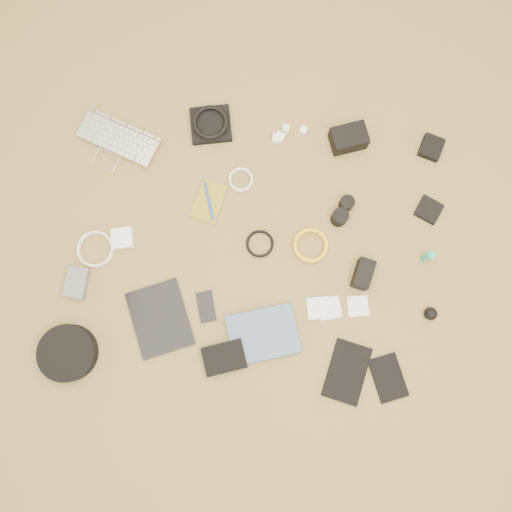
# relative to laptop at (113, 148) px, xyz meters

# --- Properties ---
(room_shell) EXTENTS (4.04, 4.04, 2.58)m
(room_shell) POSITION_rel_laptop_xyz_m (0.56, -0.37, 1.24)
(room_shell) COLOR olive
(room_shell) RESTS_ON ground
(laptop) EXTENTS (0.37, 0.31, 0.02)m
(laptop) POSITION_rel_laptop_xyz_m (0.00, 0.00, 0.00)
(laptop) COLOR silver
(laptop) RESTS_ON ground
(headphone_pouch) EXTENTS (0.18, 0.17, 0.03)m
(headphone_pouch) POSITION_rel_laptop_xyz_m (0.36, 0.13, 0.00)
(headphone_pouch) COLOR black
(headphone_pouch) RESTS_ON ground
(headphones) EXTENTS (0.16, 0.16, 0.02)m
(headphones) POSITION_rel_laptop_xyz_m (0.36, 0.13, 0.02)
(headphones) COLOR black
(headphones) RESTS_ON headphone_pouch
(charger_a) EXTENTS (0.04, 0.04, 0.03)m
(charger_a) POSITION_rel_laptop_xyz_m (0.64, 0.10, 0.00)
(charger_a) COLOR white
(charger_a) RESTS_ON ground
(charger_b) EXTENTS (0.03, 0.03, 0.03)m
(charger_b) POSITION_rel_laptop_xyz_m (0.72, 0.13, 0.00)
(charger_b) COLOR white
(charger_b) RESTS_ON ground
(charger_c) EXTENTS (0.03, 0.03, 0.03)m
(charger_c) POSITION_rel_laptop_xyz_m (0.66, 0.14, 0.00)
(charger_c) COLOR white
(charger_c) RESTS_ON ground
(charger_d) EXTENTS (0.03, 0.03, 0.03)m
(charger_d) POSITION_rel_laptop_xyz_m (0.62, 0.09, 0.00)
(charger_d) COLOR white
(charger_d) RESTS_ON ground
(dslr_camera) EXTENTS (0.15, 0.13, 0.08)m
(dslr_camera) POSITION_rel_laptop_xyz_m (0.90, 0.11, 0.03)
(dslr_camera) COLOR black
(dslr_camera) RESTS_ON ground
(lens_pouch) EXTENTS (0.10, 0.11, 0.03)m
(lens_pouch) POSITION_rel_laptop_xyz_m (1.22, 0.11, 0.00)
(lens_pouch) COLOR black
(lens_pouch) RESTS_ON ground
(notebook_olive) EXTENTS (0.13, 0.18, 0.01)m
(notebook_olive) POSITION_rel_laptop_xyz_m (0.39, -0.18, -0.01)
(notebook_olive) COLOR olive
(notebook_olive) RESTS_ON ground
(pen_blue) EXTENTS (0.05, 0.15, 0.01)m
(pen_blue) POSITION_rel_laptop_xyz_m (0.39, -0.18, 0.00)
(pen_blue) COLOR #1544AE
(pen_blue) RESTS_ON notebook_olive
(cable_white_a) EXTENTS (0.13, 0.13, 0.01)m
(cable_white_a) POSITION_rel_laptop_xyz_m (0.50, -0.08, -0.01)
(cable_white_a) COLOR silver
(cable_white_a) RESTS_ON ground
(lens_a) EXTENTS (0.08, 0.08, 0.07)m
(lens_a) POSITION_rel_laptop_xyz_m (0.88, -0.20, 0.02)
(lens_a) COLOR black
(lens_a) RESTS_ON ground
(lens_b) EXTENTS (0.06, 0.06, 0.05)m
(lens_b) POSITION_rel_laptop_xyz_m (0.91, -0.15, 0.01)
(lens_b) COLOR black
(lens_b) RESTS_ON ground
(card_reader) EXTENTS (0.11, 0.11, 0.02)m
(card_reader) POSITION_rel_laptop_xyz_m (1.22, -0.14, -0.00)
(card_reader) COLOR black
(card_reader) RESTS_ON ground
(power_brick) EXTENTS (0.09, 0.09, 0.03)m
(power_brick) POSITION_rel_laptop_xyz_m (0.08, -0.35, 0.00)
(power_brick) COLOR white
(power_brick) RESTS_ON ground
(cable_white_b) EXTENTS (0.17, 0.17, 0.01)m
(cable_white_b) POSITION_rel_laptop_xyz_m (-0.02, -0.40, -0.01)
(cable_white_b) COLOR silver
(cable_white_b) RESTS_ON ground
(cable_black) EXTENTS (0.11, 0.11, 0.01)m
(cable_black) POSITION_rel_laptop_xyz_m (0.59, -0.32, -0.01)
(cable_black) COLOR black
(cable_black) RESTS_ON ground
(cable_yellow) EXTENTS (0.15, 0.15, 0.01)m
(cable_yellow) POSITION_rel_laptop_xyz_m (0.78, -0.32, -0.00)
(cable_yellow) COLOR yellow
(cable_yellow) RESTS_ON ground
(flash) EXTENTS (0.08, 0.12, 0.08)m
(flash) POSITION_rel_laptop_xyz_m (0.98, -0.41, 0.03)
(flash) COLOR black
(flash) RESTS_ON ground
(lens_cleaner) EXTENTS (0.03, 0.03, 0.09)m
(lens_cleaner) POSITION_rel_laptop_xyz_m (1.21, -0.33, 0.03)
(lens_cleaner) COLOR #19A79A
(lens_cleaner) RESTS_ON ground
(battery_charger) EXTENTS (0.08, 0.12, 0.03)m
(battery_charger) POSITION_rel_laptop_xyz_m (-0.07, -0.53, 0.00)
(battery_charger) COLOR slate
(battery_charger) RESTS_ON ground
(tablet) EXTENTS (0.28, 0.31, 0.01)m
(tablet) POSITION_rel_laptop_xyz_m (0.25, -0.63, -0.01)
(tablet) COLOR black
(tablet) RESTS_ON ground
(phone) EXTENTS (0.09, 0.12, 0.01)m
(phone) POSITION_rel_laptop_xyz_m (0.42, -0.58, -0.01)
(phone) COLOR black
(phone) RESTS_ON ground
(filter_case_left) EXTENTS (0.09, 0.09, 0.01)m
(filter_case_left) POSITION_rel_laptop_xyz_m (0.83, -0.55, -0.01)
(filter_case_left) COLOR silver
(filter_case_left) RESTS_ON ground
(filter_case_mid) EXTENTS (0.10, 0.10, 0.01)m
(filter_case_mid) POSITION_rel_laptop_xyz_m (0.87, -0.54, -0.01)
(filter_case_mid) COLOR silver
(filter_case_mid) RESTS_ON ground
(filter_case_right) EXTENTS (0.09, 0.09, 0.01)m
(filter_case_right) POSITION_rel_laptop_xyz_m (0.97, -0.53, -0.01)
(filter_case_right) COLOR silver
(filter_case_right) RESTS_ON ground
(air_blower) EXTENTS (0.06, 0.06, 0.05)m
(air_blower) POSITION_rel_laptop_xyz_m (1.23, -0.53, 0.01)
(air_blower) COLOR black
(air_blower) RESTS_ON ground
(headphone_case) EXTENTS (0.22, 0.22, 0.06)m
(headphone_case) POSITION_rel_laptop_xyz_m (-0.06, -0.78, 0.02)
(headphone_case) COLOR black
(headphone_case) RESTS_ON ground
(drive_case) EXTENTS (0.17, 0.15, 0.04)m
(drive_case) POSITION_rel_laptop_xyz_m (0.50, -0.75, 0.01)
(drive_case) COLOR black
(drive_case) RESTS_ON ground
(paperback) EXTENTS (0.29, 0.25, 0.02)m
(paperback) POSITION_rel_laptop_xyz_m (0.66, -0.75, 0.00)
(paperback) COLOR #485E7A
(paperback) RESTS_ON ground
(notebook_black_a) EXTENTS (0.18, 0.24, 0.02)m
(notebook_black_a) POSITION_rel_laptop_xyz_m (0.95, -0.76, -0.00)
(notebook_black_a) COLOR black
(notebook_black_a) RESTS_ON ground
(notebook_black_b) EXTENTS (0.15, 0.19, 0.01)m
(notebook_black_b) POSITION_rel_laptop_xyz_m (1.09, -0.77, -0.01)
(notebook_black_b) COLOR black
(notebook_black_b) RESTS_ON ground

